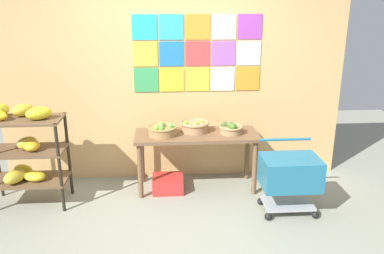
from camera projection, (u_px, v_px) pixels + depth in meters
ground at (180, 240)px, 3.89m from camera, size 9.01×9.01×0.00m
back_wall_with_art at (174, 74)px, 4.92m from camera, size 4.32×0.07×2.72m
banana_shelf_unit at (23, 146)px, 4.38m from camera, size 0.86×0.50×1.16m
display_table at (197, 141)px, 4.78m from camera, size 1.48×0.55×0.72m
fruit_basket_centre at (195, 126)px, 4.81m from camera, size 0.36×0.36×0.15m
fruit_basket_left at (162, 130)px, 4.66m from camera, size 0.35×0.35×0.16m
fruit_basket_back_left at (231, 128)px, 4.74m from camera, size 0.29×0.29×0.15m
produce_crate_under_table at (168, 184)px, 4.87m from camera, size 0.37×0.36×0.17m
shopping_cart at (290, 175)px, 4.28m from camera, size 0.62×0.48×0.77m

